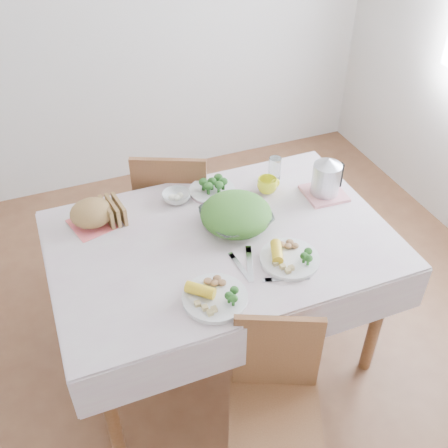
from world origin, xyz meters
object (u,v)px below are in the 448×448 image
object	(u,v)px
chair_far	(176,206)
salad_bowl	(236,219)
dining_table	(222,297)
chair_near	(276,409)
yellow_mug	(267,185)
dinner_plate_right	(290,259)
dinner_plate_left	(215,298)
electric_kettle	(327,174)

from	to	relation	value
chair_far	salad_bowl	distance (m)	0.71
dining_table	chair_near	size ratio (longest dim) A/B	1.75
yellow_mug	dining_table	bearing A→B (deg)	-144.18
salad_bowl	yellow_mug	distance (m)	0.31
salad_bowl	dinner_plate_right	distance (m)	0.33
chair_near	salad_bowl	xyz separation A→B (m)	(0.14, 0.75, 0.33)
chair_near	yellow_mug	world-z (taller)	chair_near
dining_table	chair_near	world-z (taller)	chair_near
chair_near	dinner_plate_left	world-z (taller)	chair_near
dining_table	electric_kettle	bearing A→B (deg)	11.47
chair_far	dinner_plate_right	distance (m)	1.00
dining_table	dinner_plate_left	bearing A→B (deg)	-115.22
salad_bowl	electric_kettle	bearing A→B (deg)	6.97
dining_table	dinner_plate_right	size ratio (longest dim) A/B	5.48
chair_far	dinner_plate_right	xyz separation A→B (m)	(0.23, -0.92, 0.31)
salad_bowl	dinner_plate_left	size ratio (longest dim) A/B	1.18
dining_table	salad_bowl	world-z (taller)	salad_bowl
chair_far	salad_bowl	bearing A→B (deg)	123.94
dinner_plate_left	yellow_mug	xyz separation A→B (m)	(0.50, 0.58, 0.03)
electric_kettle	yellow_mug	bearing A→B (deg)	144.10
chair_far	yellow_mug	distance (m)	0.65
dining_table	salad_bowl	distance (m)	0.44
electric_kettle	dining_table	bearing A→B (deg)	-178.34
chair_far	electric_kettle	bearing A→B (deg)	161.31
dining_table	chair_far	world-z (taller)	chair_far
dinner_plate_right	electric_kettle	bearing A→B (deg)	44.11
chair_far	electric_kettle	xyz separation A→B (m)	(0.60, -0.56, 0.42)
chair_far	yellow_mug	world-z (taller)	chair_far
chair_near	dinner_plate_right	world-z (taller)	chair_near
salad_bowl	chair_near	bearing A→B (deg)	-100.54
chair_near	chair_far	world-z (taller)	chair_far
salad_bowl	yellow_mug	bearing A→B (deg)	37.15
salad_bowl	dinner_plate_left	world-z (taller)	salad_bowl
chair_far	electric_kettle	size ratio (longest dim) A/B	4.66
dining_table	salad_bowl	bearing A→B (deg)	32.16
dining_table	dinner_plate_right	world-z (taller)	dinner_plate_right
salad_bowl	dinner_plate_right	bearing A→B (deg)	-68.73
dinner_plate_right	chair_near	bearing A→B (deg)	-120.07
chair_far	yellow_mug	bearing A→B (deg)	153.06
chair_near	electric_kettle	size ratio (longest dim) A/B	4.15
yellow_mug	electric_kettle	xyz separation A→B (m)	(0.25, -0.12, 0.08)
dining_table	dinner_plate_right	xyz separation A→B (m)	(0.21, -0.25, 0.40)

